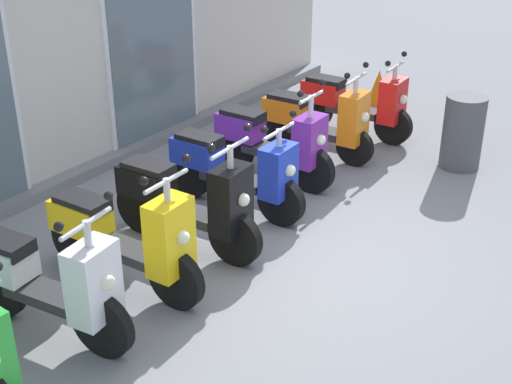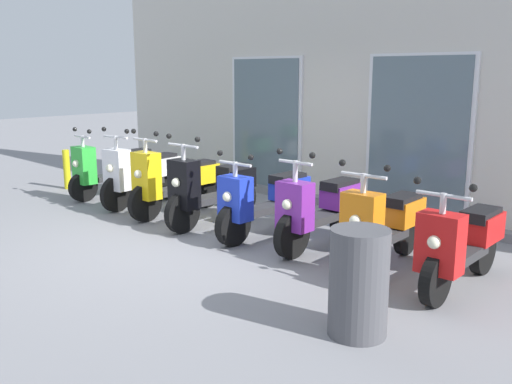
{
  "view_description": "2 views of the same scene",
  "coord_description": "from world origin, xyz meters",
  "px_view_note": "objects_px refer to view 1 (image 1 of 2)",
  "views": [
    {
      "loc": [
        -4.91,
        -3.13,
        3.5
      ],
      "look_at": [
        -0.05,
        0.29,
        0.57
      ],
      "focal_mm": 50.22,
      "sensor_mm": 36.0,
      "label": 1
    },
    {
      "loc": [
        5.18,
        -4.2,
        2.06
      ],
      "look_at": [
        0.51,
        0.64,
        0.62
      ],
      "focal_mm": 39.82,
      "sensor_mm": 36.0,
      "label": 2
    }
  ],
  "objects_px": {
    "scooter_white": "(47,281)",
    "scooter_yellow": "(125,237)",
    "scooter_red": "(355,102)",
    "scooter_blue": "(234,169)",
    "scooter_orange": "(318,120)",
    "traffic_cone": "(378,87)",
    "scooter_black": "(188,200)",
    "scooter_purple": "(272,142)",
    "trash_bin": "(463,132)"
  },
  "relations": [
    {
      "from": "scooter_white",
      "to": "scooter_purple",
      "type": "distance_m",
      "value": 3.34
    },
    {
      "from": "scooter_blue",
      "to": "trash_bin",
      "type": "height_order",
      "value": "scooter_blue"
    },
    {
      "from": "scooter_white",
      "to": "scooter_orange",
      "type": "relative_size",
      "value": 1.06
    },
    {
      "from": "trash_bin",
      "to": "scooter_red",
      "type": "bearing_deg",
      "value": 83.92
    },
    {
      "from": "scooter_white",
      "to": "traffic_cone",
      "type": "bearing_deg",
      "value": 3.47
    },
    {
      "from": "scooter_yellow",
      "to": "scooter_black",
      "type": "relative_size",
      "value": 1.02
    },
    {
      "from": "scooter_white",
      "to": "scooter_red",
      "type": "relative_size",
      "value": 1.0
    },
    {
      "from": "scooter_blue",
      "to": "scooter_red",
      "type": "xyz_separation_m",
      "value": [
        2.58,
        -0.01,
        -0.0
      ]
    },
    {
      "from": "scooter_blue",
      "to": "traffic_cone",
      "type": "xyz_separation_m",
      "value": [
        3.87,
        0.28,
        -0.2
      ]
    },
    {
      "from": "scooter_blue",
      "to": "scooter_orange",
      "type": "relative_size",
      "value": 1.1
    },
    {
      "from": "scooter_yellow",
      "to": "scooter_blue",
      "type": "relative_size",
      "value": 1.01
    },
    {
      "from": "scooter_red",
      "to": "scooter_black",
      "type": "bearing_deg",
      "value": -178.26
    },
    {
      "from": "scooter_white",
      "to": "scooter_blue",
      "type": "distance_m",
      "value": 2.52
    },
    {
      "from": "scooter_white",
      "to": "scooter_black",
      "type": "distance_m",
      "value": 1.64
    },
    {
      "from": "scooter_black",
      "to": "scooter_red",
      "type": "bearing_deg",
      "value": 1.74
    },
    {
      "from": "scooter_yellow",
      "to": "scooter_white",
      "type": "bearing_deg",
      "value": 179.86
    },
    {
      "from": "scooter_white",
      "to": "scooter_purple",
      "type": "xyz_separation_m",
      "value": [
        3.33,
        0.19,
        -0.02
      ]
    },
    {
      "from": "scooter_blue",
      "to": "scooter_red",
      "type": "relative_size",
      "value": 1.04
    },
    {
      "from": "scooter_white",
      "to": "scooter_blue",
      "type": "height_order",
      "value": "scooter_white"
    },
    {
      "from": "scooter_red",
      "to": "scooter_blue",
      "type": "bearing_deg",
      "value": 179.7
    },
    {
      "from": "scooter_black",
      "to": "scooter_purple",
      "type": "relative_size",
      "value": 1.05
    },
    {
      "from": "scooter_purple",
      "to": "scooter_red",
      "type": "height_order",
      "value": "scooter_purple"
    },
    {
      "from": "scooter_black",
      "to": "trash_bin",
      "type": "relative_size",
      "value": 1.9
    },
    {
      "from": "scooter_orange",
      "to": "scooter_red",
      "type": "relative_size",
      "value": 0.94
    },
    {
      "from": "scooter_purple",
      "to": "trash_bin",
      "type": "relative_size",
      "value": 1.82
    },
    {
      "from": "scooter_white",
      "to": "trash_bin",
      "type": "relative_size",
      "value": 1.84
    },
    {
      "from": "scooter_black",
      "to": "scooter_blue",
      "type": "height_order",
      "value": "scooter_black"
    },
    {
      "from": "scooter_white",
      "to": "scooter_blue",
      "type": "bearing_deg",
      "value": 2.49
    },
    {
      "from": "scooter_yellow",
      "to": "traffic_cone",
      "type": "bearing_deg",
      "value": 4.01
    },
    {
      "from": "scooter_purple",
      "to": "trash_bin",
      "type": "xyz_separation_m",
      "value": [
        1.61,
        -1.59,
        -0.04
      ]
    },
    {
      "from": "scooter_yellow",
      "to": "scooter_orange",
      "type": "relative_size",
      "value": 1.12
    },
    {
      "from": "scooter_white",
      "to": "scooter_purple",
      "type": "relative_size",
      "value": 1.01
    },
    {
      "from": "scooter_orange",
      "to": "trash_bin",
      "type": "bearing_deg",
      "value": -64.87
    },
    {
      "from": "scooter_purple",
      "to": "scooter_red",
      "type": "distance_m",
      "value": 1.77
    },
    {
      "from": "scooter_black",
      "to": "scooter_blue",
      "type": "bearing_deg",
      "value": 7.66
    },
    {
      "from": "scooter_black",
      "to": "trash_bin",
      "type": "bearing_deg",
      "value": -22.91
    },
    {
      "from": "scooter_purple",
      "to": "trash_bin",
      "type": "distance_m",
      "value": 2.27
    },
    {
      "from": "trash_bin",
      "to": "scooter_orange",
      "type": "bearing_deg",
      "value": 115.13
    },
    {
      "from": "scooter_black",
      "to": "scooter_blue",
      "type": "xyz_separation_m",
      "value": [
        0.88,
        0.12,
        -0.04
      ]
    },
    {
      "from": "scooter_red",
      "to": "traffic_cone",
      "type": "distance_m",
      "value": 1.34
    },
    {
      "from": "scooter_yellow",
      "to": "scooter_orange",
      "type": "bearing_deg",
      "value": 2.12
    },
    {
      "from": "scooter_yellow",
      "to": "traffic_cone",
      "type": "height_order",
      "value": "scooter_yellow"
    },
    {
      "from": "scooter_orange",
      "to": "trash_bin",
      "type": "relative_size",
      "value": 1.73
    },
    {
      "from": "scooter_white",
      "to": "scooter_yellow",
      "type": "bearing_deg",
      "value": -0.14
    },
    {
      "from": "scooter_orange",
      "to": "traffic_cone",
      "type": "relative_size",
      "value": 2.9
    },
    {
      "from": "scooter_black",
      "to": "scooter_purple",
      "type": "xyz_separation_m",
      "value": [
        1.69,
        0.2,
        -0.02
      ]
    },
    {
      "from": "scooter_blue",
      "to": "traffic_cone",
      "type": "distance_m",
      "value": 3.89
    },
    {
      "from": "scooter_purple",
      "to": "scooter_orange",
      "type": "distance_m",
      "value": 0.9
    },
    {
      "from": "scooter_red",
      "to": "trash_bin",
      "type": "bearing_deg",
      "value": -96.08
    },
    {
      "from": "scooter_yellow",
      "to": "scooter_orange",
      "type": "distance_m",
      "value": 3.4
    }
  ]
}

